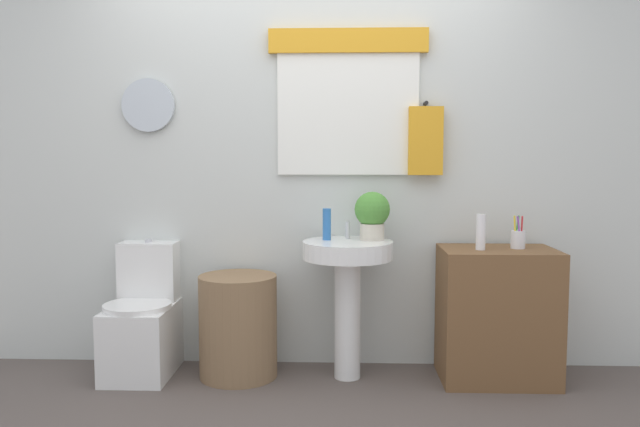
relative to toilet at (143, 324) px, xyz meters
The scene contains 10 objects.
back_wall 1.42m from the toilet, 15.31° to the left, with size 4.40×0.18×2.60m.
toilet is the anchor object (origin of this frame).
laundry_hamper 0.57m from the toilet, ahead, with size 0.45×0.45×0.59m, color #846647.
pedestal_sink 1.23m from the toilet, ahead, with size 0.51×0.51×0.79m.
faucet 1.32m from the toilet, ahead, with size 0.03×0.03×0.10m, color silver.
wooden_cabinet 2.04m from the toilet, ahead, with size 0.63×0.44×0.75m, color brown.
soap_bottle 1.22m from the toilet, ahead, with size 0.05×0.05×0.18m, color #2D6BB7.
potted_plant 1.48m from the toilet, ahead, with size 0.20×0.20×0.28m.
lotion_bottle 2.01m from the toilet, ahead, with size 0.05×0.05×0.20m, color white.
toothbrush_cup 2.21m from the toilet, ahead, with size 0.08×0.08×0.18m.
Camera 1 is at (0.20, -2.62, 1.26)m, focal length 34.74 mm.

